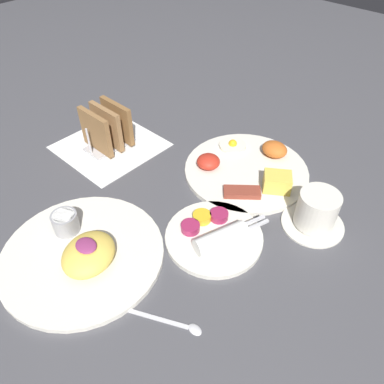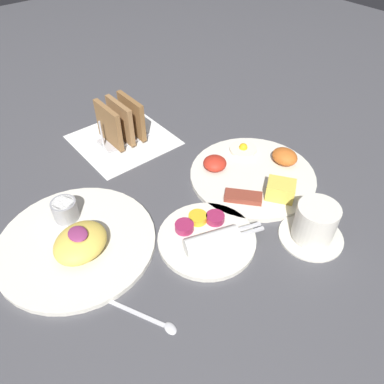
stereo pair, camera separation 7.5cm
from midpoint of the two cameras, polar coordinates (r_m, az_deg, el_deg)
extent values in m
plane|color=#47474C|center=(0.77, -3.52, -1.55)|extent=(3.00, 3.00, 0.00)
cube|color=white|center=(0.95, -8.20, 7.81)|extent=(0.22, 0.22, 0.00)
cylinder|color=silver|center=(0.84, 11.73, 2.37)|extent=(0.28, 0.28, 0.01)
cube|color=#E5C64C|center=(0.79, 16.02, 0.20)|extent=(0.07, 0.07, 0.04)
ellipsoid|color=#C66023|center=(0.88, 16.35, 5.11)|extent=(0.06, 0.05, 0.03)
cylinder|color=#F4EACC|center=(0.90, 10.17, 6.31)|extent=(0.06, 0.06, 0.01)
sphere|color=yellow|center=(0.90, 10.22, 6.61)|extent=(0.02, 0.02, 0.02)
ellipsoid|color=red|center=(0.83, 6.08, 4.27)|extent=(0.05, 0.05, 0.03)
cube|color=brown|center=(0.77, 10.57, -0.86)|extent=(0.08, 0.07, 0.01)
cylinder|color=silver|center=(0.70, 5.34, -7.30)|extent=(0.18, 0.18, 0.01)
cylinder|color=#99234C|center=(0.72, 6.54, -4.10)|extent=(0.04, 0.04, 0.01)
cylinder|color=gold|center=(0.72, 3.88, -4.09)|extent=(0.04, 0.04, 0.01)
cylinder|color=#99234C|center=(0.70, 1.95, -5.44)|extent=(0.04, 0.04, 0.01)
cylinder|color=white|center=(0.67, 6.28, -7.54)|extent=(0.06, 0.11, 0.03)
cube|color=silver|center=(0.70, 11.62, -5.41)|extent=(0.02, 0.05, 0.00)
cube|color=silver|center=(0.70, 12.10, -6.09)|extent=(0.02, 0.05, 0.00)
cylinder|color=silver|center=(0.71, -14.33, -7.64)|extent=(0.29, 0.29, 0.01)
ellipsoid|color=#EAC651|center=(0.68, -13.63, -7.65)|extent=(0.12, 0.13, 0.04)
ellipsoid|color=#8C3366|center=(0.66, -13.95, -6.37)|extent=(0.04, 0.03, 0.01)
cylinder|color=#99999E|center=(0.74, -16.09, -2.78)|extent=(0.05, 0.05, 0.04)
cylinder|color=white|center=(0.73, -16.32, -1.90)|extent=(0.04, 0.04, 0.01)
cube|color=#B7B7BC|center=(0.95, -8.23, 8.03)|extent=(0.06, 0.12, 0.01)
cube|color=olive|center=(0.91, -10.25, 9.90)|extent=(0.10, 0.01, 0.10)
cube|color=olive|center=(0.92, -8.55, 10.64)|extent=(0.10, 0.01, 0.10)
cube|color=brown|center=(0.93, -6.88, 11.34)|extent=(0.10, 0.01, 0.10)
cylinder|color=#B7B7BC|center=(0.91, -11.33, 8.63)|extent=(0.01, 0.00, 0.07)
cylinder|color=#B7B7BC|center=(0.95, -5.70, 11.06)|extent=(0.01, 0.01, 0.07)
cylinder|color=silver|center=(0.75, 20.44, -6.41)|extent=(0.12, 0.12, 0.01)
cylinder|color=silver|center=(0.72, 21.17, -4.37)|extent=(0.08, 0.08, 0.07)
cylinder|color=#381E0F|center=(0.70, 21.77, -2.70)|extent=(0.06, 0.06, 0.01)
cube|color=silver|center=(0.62, -5.33, -17.87)|extent=(0.10, 0.05, 0.00)
ellipsoid|color=silver|center=(0.60, 0.44, -20.11)|extent=(0.02, 0.02, 0.01)
camera|label=1|loc=(0.04, -87.13, 2.65)|focal=35.00mm
camera|label=2|loc=(0.04, 92.87, -2.65)|focal=35.00mm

